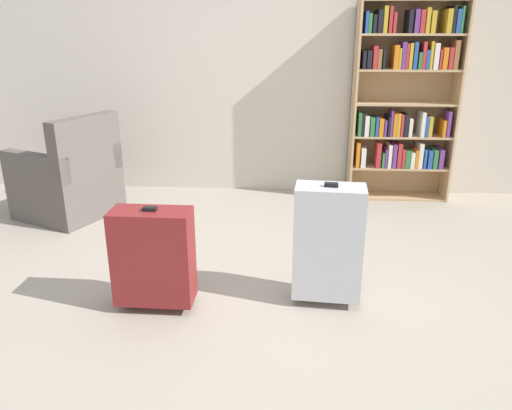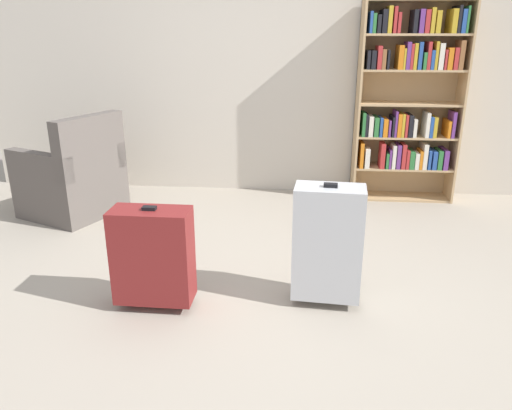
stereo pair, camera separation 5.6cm
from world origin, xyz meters
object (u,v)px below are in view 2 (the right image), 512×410
mug (135,215)px  suitcase_silver (328,243)px  armchair (74,180)px  suitcase_dark_red (153,256)px  bookshelf (409,98)px

mug → suitcase_silver: 2.03m
armchair → suitcase_dark_red: size_ratio=1.46×
armchair → suitcase_dark_red: bearing=-52.6°
suitcase_silver → suitcase_dark_red: size_ratio=1.19×
suitcase_silver → bookshelf: bearing=68.0°
armchair → suitcase_silver: armchair is taller
armchair → mug: bearing=-12.6°
suitcase_dark_red → mug: bearing=112.7°
armchair → suitcase_dark_red: (1.14, -1.49, 0.01)m
suitcase_dark_red → suitcase_silver: bearing=7.3°
mug → suitcase_dark_red: 1.51m
armchair → suitcase_silver: (2.15, -1.36, 0.07)m
mug → suitcase_dark_red: suitcase_dark_red is taller
bookshelf → suitcase_silver: size_ratio=2.42×
armchair → mug: armchair is taller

